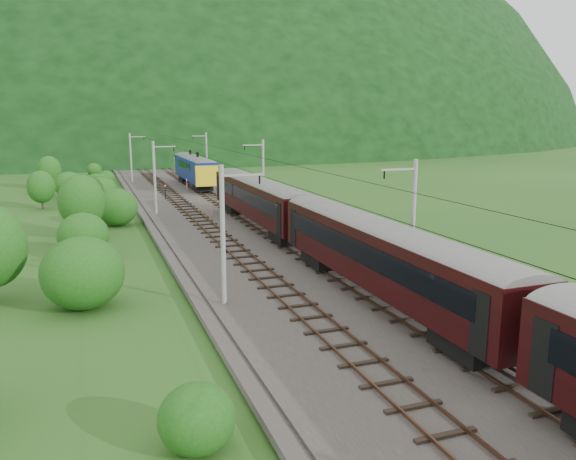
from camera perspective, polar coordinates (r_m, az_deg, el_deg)
name	(u,v)px	position (r m, az deg, el deg)	size (l,w,h in m)	color
ground	(323,297)	(34.86, 3.56, -6.80)	(600.00, 600.00, 0.00)	#224D18
railbed	(272,257)	(43.80, -1.63, -2.76)	(14.00, 220.00, 0.30)	#38332D
track_left	(242,257)	(43.08, -4.67, -2.74)	(2.40, 220.00, 0.27)	brown
track_right	(301,252)	(44.54, 1.30, -2.23)	(2.40, 220.00, 0.27)	brown
catenary_left	(155,176)	(63.07, -13.33, 5.32)	(2.54, 192.28, 8.00)	gray
catenary_right	(263,173)	(65.59, -2.60, 5.84)	(2.54, 192.28, 8.00)	gray
overhead_wires	(272,168)	(42.63, -1.69, 6.33)	(4.83, 198.00, 0.03)	black
mountain_main	(112,139)	(290.85, -17.45, 8.80)	(504.00, 360.00, 244.00)	black
train	(382,245)	(32.50, 9.48, -1.50)	(3.16, 127.74, 5.50)	black
hazard_post_near	(212,209)	(62.10, -7.75, 2.14)	(0.14, 0.14, 1.32)	red
hazard_post_far	(187,184)	(84.18, -10.24, 4.61)	(0.18, 0.18, 1.65)	red
signal	(165,191)	(74.78, -12.36, 3.90)	(0.21, 0.21, 1.89)	black
vegetation_left	(74,223)	(48.59, -20.88, 0.70)	(12.45, 144.53, 6.39)	#1A5015
vegetation_right	(415,244)	(45.18, 12.78, -1.39)	(5.06, 100.24, 2.47)	#1A5015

